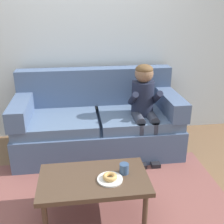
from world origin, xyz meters
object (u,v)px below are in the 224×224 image
(coffee_table, at_px, (94,182))
(person_child, at_px, (144,102))
(donut, at_px, (110,177))
(mug, at_px, (124,169))
(couch, at_px, (98,123))

(coffee_table, xyz_separation_m, person_child, (0.66, 0.98, 0.33))
(donut, distance_m, mug, 0.15)
(donut, height_order, mug, mug)
(coffee_table, distance_m, donut, 0.16)
(person_child, relative_size, donut, 9.18)
(couch, height_order, mug, couch)
(donut, bearing_deg, mug, 31.52)
(person_child, distance_m, donut, 1.18)
(coffee_table, bearing_deg, person_child, 56.08)
(coffee_table, xyz_separation_m, donut, (0.13, -0.05, 0.08))
(couch, xyz_separation_m, mug, (0.13, -1.16, 0.08))
(person_child, distance_m, mug, 1.05)
(donut, bearing_deg, person_child, 62.76)
(couch, distance_m, donut, 1.24)
(couch, distance_m, mug, 1.16)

